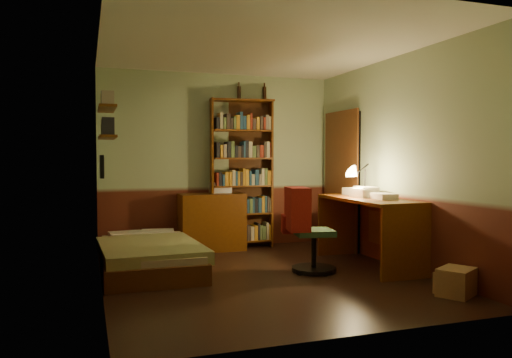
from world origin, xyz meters
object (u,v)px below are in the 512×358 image
object	(u,v)px
bed	(148,245)
office_chair	(314,229)
bookshelf	(242,174)
cardboard_box_b	(453,283)
desk	(368,232)
desk_lamp	(365,174)
dresser	(212,222)
cardboard_box_a	(456,282)
mini_stereo	(220,188)

from	to	relation	value
bed	office_chair	world-z (taller)	office_chair
bookshelf	cardboard_box_b	world-z (taller)	bookshelf
desk	desk_lamp	xyz separation A→B (m)	(0.07, 0.21, 0.71)
dresser	office_chair	distance (m)	1.91
cardboard_box_a	office_chair	bearing A→B (deg)	122.47
cardboard_box_a	desk	bearing A→B (deg)	93.52
cardboard_box_a	desk_lamp	bearing A→B (deg)	90.56
desk	desk_lamp	bearing A→B (deg)	72.14
office_chair	cardboard_box_b	distance (m)	1.65
desk	cardboard_box_b	xyz separation A→B (m)	(0.10, -1.41, -0.32)
dresser	desk	world-z (taller)	desk
bookshelf	desk_lamp	xyz separation A→B (m)	(1.19, -1.52, 0.03)
desk_lamp	cardboard_box_a	bearing A→B (deg)	-100.15
bed	cardboard_box_b	world-z (taller)	bed
desk_lamp	cardboard_box_b	size ratio (longest dim) A/B	1.91
mini_stereo	bookshelf	size ratio (longest dim) A/B	0.13
mini_stereo	office_chair	xyz separation A→B (m)	(0.65, -1.85, -0.39)
bookshelf	cardboard_box_a	size ratio (longest dim) A/B	6.13
bookshelf	desk_lamp	distance (m)	1.93
cardboard_box_a	bookshelf	bearing A→B (deg)	110.76
bookshelf	desk	bearing A→B (deg)	-49.12
mini_stereo	cardboard_box_b	size ratio (longest dim) A/B	0.96
bookshelf	desk	xyz separation A→B (m)	(1.12, -1.73, -0.68)
desk_lamp	desk	bearing A→B (deg)	-119.89
desk_lamp	cardboard_box_a	distance (m)	1.95
bed	bookshelf	bearing A→B (deg)	35.30
mini_stereo	desk_lamp	distance (m)	2.19
mini_stereo	office_chair	bearing A→B (deg)	-72.80
mini_stereo	desk	bearing A→B (deg)	-53.05
mini_stereo	desk_lamp	xyz separation A→B (m)	(1.52, -1.56, 0.23)
bed	cardboard_box_a	bearing A→B (deg)	-37.93
office_chair	cardboard_box_b	xyz separation A→B (m)	(0.89, -1.32, -0.41)
bookshelf	cardboard_box_a	xyz separation A→B (m)	(1.21, -3.20, -0.97)
mini_stereo	office_chair	distance (m)	2.00
bed	mini_stereo	bearing A→B (deg)	43.04
cardboard_box_a	cardboard_box_b	bearing A→B (deg)	81.72
mini_stereo	desk_lamp	size ratio (longest dim) A/B	0.50
dresser	mini_stereo	xyz separation A→B (m)	(0.16, 0.12, 0.49)
bed	desk_lamp	world-z (taller)	desk_lamp
desk	cardboard_box_a	size ratio (longest dim) A/B	4.39
bookshelf	cardboard_box_a	distance (m)	3.55
bed	dresser	size ratio (longest dim) A/B	2.14
dresser	bookshelf	distance (m)	0.85
desk	cardboard_box_b	bearing A→B (deg)	-84.67
cardboard_box_a	cardboard_box_b	size ratio (longest dim) A/B	1.19
desk	bed	bearing A→B (deg)	167.03
mini_stereo	desk	distance (m)	2.33
mini_stereo	cardboard_box_a	distance (m)	3.66
mini_stereo	cardboard_box_b	world-z (taller)	mini_stereo
cardboard_box_a	mini_stereo	bearing A→B (deg)	115.35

